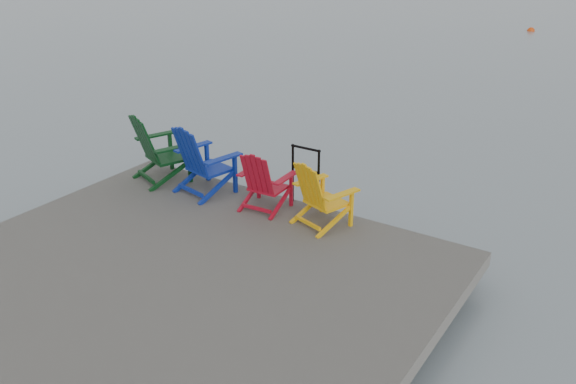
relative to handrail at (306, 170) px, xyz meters
The scene contains 8 objects.
ground 2.67m from the handrail, 95.83° to the right, with size 400.00×400.00×0.00m, color slate.
dock 2.56m from the handrail, 95.83° to the right, with size 6.00×5.00×1.40m.
handrail is the anchor object (origin of this frame).
chair_green 2.51m from the handrail, 168.83° to the right, with size 1.07×1.02×1.11m.
chair_blue 1.62m from the handrail, 162.40° to the right, with size 0.99×0.93×1.09m.
chair_red 0.63m from the handrail, 131.40° to the right, with size 0.75×0.69×0.90m.
chair_yellow 0.70m from the handrail, 41.99° to the right, with size 0.89×0.85×0.94m.
buoy_b 21.79m from the handrail, 94.45° to the left, with size 0.33×0.33×0.33m, color #E6440D.
Camera 1 is at (4.52, -4.57, 4.32)m, focal length 38.00 mm.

